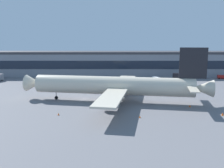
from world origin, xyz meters
The scene contains 11 objects.
ground_plane centered at (0.00, 0.00, 0.00)m, with size 600.00×600.00×0.00m, color slate.
terminal_building centered at (0.00, 57.43, 6.57)m, with size 191.42×16.39×13.10m.
airliner centered at (10.55, -3.67, 5.18)m, with size 59.24×50.80×17.17m.
baggage_tug centered at (64.20, 44.87, 1.09)m, with size 3.82×2.48×1.85m.
pushback_tractor centered at (6.81, 35.36, 1.05)m, with size 3.34×5.16×1.75m.
follow_me_car centered at (30.17, 38.84, 1.09)m, with size 3.28×4.78×1.85m.
stair_truck centered at (41.42, 39.38, 1.98)m, with size 6.45×4.22×3.55m.
traffic_cone_0 centered at (32.12, -10.11, 0.34)m, with size 0.54×0.54×0.67m, color #F2590C.
traffic_cone_1 centered at (16.37, -20.75, 0.29)m, with size 0.46×0.46×0.58m, color #F2590C.
traffic_cone_2 centered at (38.04, -18.70, 0.37)m, with size 0.59×0.59×0.73m, color #F2590C.
traffic_cone_3 centered at (-4.61, -18.42, 0.30)m, with size 0.48×0.48×0.60m, color #F2590C.
Camera 1 is at (9.36, -83.68, 19.45)m, focal length 41.66 mm.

